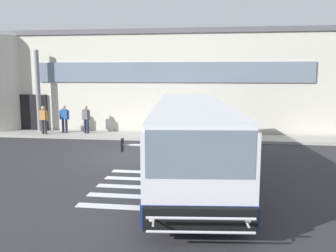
{
  "coord_description": "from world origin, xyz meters",
  "views": [
    {
      "loc": [
        3.68,
        -15.27,
        3.73
      ],
      "look_at": [
        1.69,
        -0.41,
        1.5
      ],
      "focal_mm": 37.86,
      "sensor_mm": 36.0,
      "label": 1
    }
  ],
  "objects": [
    {
      "name": "entry_support_column",
      "position": [
        -7.19,
        5.4,
        2.65
      ],
      "size": [
        0.28,
        0.28,
        4.99
      ],
      "primitive_type": "cylinder",
      "color": "slate",
      "rests_on": "boarding_curb"
    },
    {
      "name": "terminal_building",
      "position": [
        -0.69,
        11.64,
        3.18
      ],
      "size": [
        24.43,
        13.8,
        6.38
      ],
      "color": "beige",
      "rests_on": "ground"
    },
    {
      "name": "bay_paint_stripes",
      "position": [
        2.0,
        -4.2,
        0.0
      ],
      "size": [
        4.4,
        3.96,
        0.01
      ],
      "color": "silver",
      "rests_on": "ground"
    },
    {
      "name": "passenger_by_doorway",
      "position": [
        -5.37,
        4.98,
        1.08
      ],
      "size": [
        0.59,
        0.27,
        1.68
      ],
      "color": "#1E2338",
      "rests_on": "boarding_curb"
    },
    {
      "name": "passenger_near_column",
      "position": [
        -6.38,
        4.4,
        1.11
      ],
      "size": [
        0.58,
        0.43,
        1.68
      ],
      "color": "#2D2D33",
      "rests_on": "boarding_curb"
    },
    {
      "name": "bus_main_foreground",
      "position": [
        2.83,
        -2.43,
        1.33
      ],
      "size": [
        3.71,
        11.79,
        2.7
      ],
      "color": "silver",
      "rests_on": "ground"
    },
    {
      "name": "ground_plane",
      "position": [
        0.0,
        0.0,
        -0.01
      ],
      "size": [
        80.0,
        90.0,
        0.02
      ],
      "primitive_type": "cube",
      "color": "#2B2B2D",
      "rests_on": "ground"
    },
    {
      "name": "boarding_curb",
      "position": [
        0.0,
        4.8,
        0.07
      ],
      "size": [
        26.63,
        2.0,
        0.15
      ],
      "primitive_type": "cube",
      "color": "#9E9B93",
      "rests_on": "ground"
    },
    {
      "name": "passenger_at_curb_edge",
      "position": [
        -4.01,
        4.99,
        1.08
      ],
      "size": [
        0.56,
        0.33,
        1.68
      ],
      "color": "#1E2338",
      "rests_on": "boarding_curb"
    }
  ]
}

